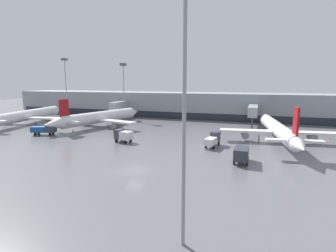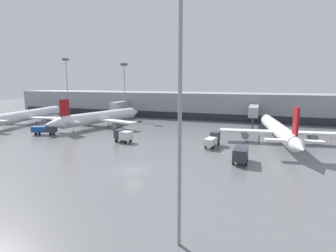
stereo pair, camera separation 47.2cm
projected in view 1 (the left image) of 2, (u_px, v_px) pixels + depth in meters
name	position (u px, v px, depth m)	size (l,w,h in m)	color
ground_plane	(135.00, 170.00, 38.83)	(320.00, 320.00, 0.00)	slate
terminal_building	(209.00, 105.00, 95.86)	(160.00, 29.21, 9.00)	gray
parked_jet_0	(99.00, 118.00, 75.89)	(25.84, 34.61, 8.62)	white
parked_jet_1	(278.00, 130.00, 55.99)	(24.41, 36.06, 8.84)	white
parked_jet_2	(25.00, 116.00, 80.31)	(25.07, 38.85, 8.77)	silver
service_truck_0	(123.00, 135.00, 56.54)	(4.11, 2.62, 2.70)	silver
service_truck_1	(241.00, 153.00, 42.23)	(2.27, 4.88, 2.50)	#2D333D
service_truck_2	(213.00, 139.00, 52.75)	(2.48, 5.88, 2.79)	silver
service_truck_3	(44.00, 129.00, 64.40)	(6.10, 3.68, 2.58)	#19478C
traffic_cone_1	(89.00, 124.00, 78.80)	(0.39, 0.39, 0.61)	orange
traffic_cone_2	(214.00, 142.00, 55.08)	(0.44, 0.44, 0.72)	orange
traffic_cone_3	(329.00, 138.00, 59.64)	(0.37, 0.37, 0.75)	orange
traffic_cone_4	(73.00, 130.00, 68.79)	(0.37, 0.37, 0.76)	orange
apron_light_mast_1	(185.00, 39.00, 18.42)	(1.80, 1.80, 20.39)	gray
apron_light_mast_2	(65.00, 72.00, 100.98)	(1.80, 1.80, 21.85)	gray
apron_light_mast_3	(123.00, 76.00, 89.97)	(1.80, 1.80, 19.20)	gray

